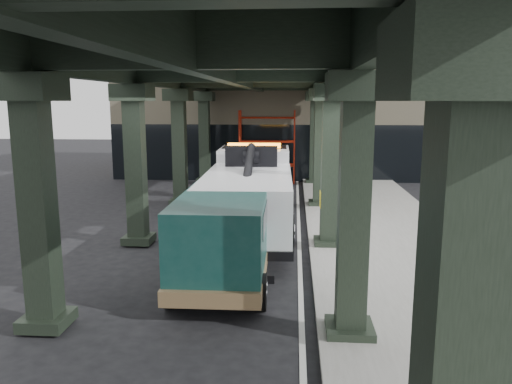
% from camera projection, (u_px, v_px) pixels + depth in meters
% --- Properties ---
extents(ground, '(90.00, 90.00, 0.00)m').
position_uv_depth(ground, '(238.00, 267.00, 13.69)').
color(ground, black).
rests_on(ground, ground).
extents(sidewalk, '(5.00, 40.00, 0.15)m').
position_uv_depth(sidewalk, '(391.00, 247.00, 15.30)').
color(sidewalk, gray).
rests_on(sidewalk, ground).
extents(lane_stripe, '(0.12, 38.00, 0.01)m').
position_uv_depth(lane_stripe, '(299.00, 248.00, 15.52)').
color(lane_stripe, silver).
rests_on(lane_stripe, ground).
extents(viaduct, '(7.40, 32.00, 6.40)m').
position_uv_depth(viaduct, '(231.00, 68.00, 14.70)').
color(viaduct, black).
rests_on(viaduct, ground).
extents(building, '(22.00, 10.00, 8.00)m').
position_uv_depth(building, '(302.00, 109.00, 32.44)').
color(building, '#C6B793').
rests_on(building, ground).
extents(scaffolding, '(3.08, 0.88, 4.00)m').
position_uv_depth(scaffolding, '(267.00, 145.00, 27.67)').
color(scaffolding, '#B5230E').
rests_on(scaffolding, ground).
extents(tow_truck, '(3.03, 9.49, 3.08)m').
position_uv_depth(tow_truck, '(251.00, 190.00, 17.12)').
color(tow_truck, black).
rests_on(tow_truck, ground).
extents(towed_van, '(2.32, 5.64, 2.28)m').
position_uv_depth(towed_van, '(225.00, 234.00, 12.50)').
color(towed_van, '#103A35').
rests_on(towed_van, ground).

